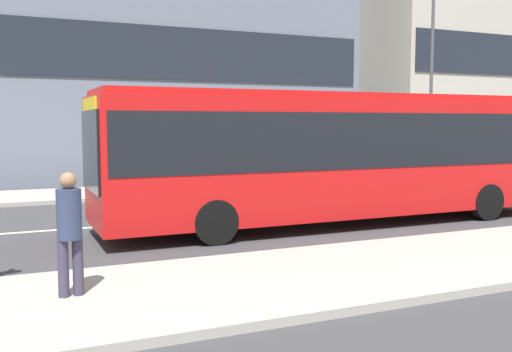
{
  "coord_description": "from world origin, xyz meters",
  "views": [
    {
      "loc": [
        -4.94,
        -14.18,
        2.55
      ],
      "look_at": [
        0.61,
        -1.6,
        1.26
      ],
      "focal_mm": 40.0,
      "sensor_mm": 36.0,
      "label": 1
    }
  ],
  "objects_px": {
    "city_bus": "(340,150)",
    "parked_car_0": "(460,171)",
    "pedestrian_near_stop": "(69,226)",
    "street_lamp": "(432,67)"
  },
  "relations": [
    {
      "from": "city_bus",
      "to": "parked_car_0",
      "type": "xyz_separation_m",
      "value": [
        8.98,
        5.27,
        -1.25
      ]
    },
    {
      "from": "city_bus",
      "to": "pedestrian_near_stop",
      "type": "xyz_separation_m",
      "value": [
        -6.96,
        -4.1,
        -0.76
      ]
    },
    {
      "from": "city_bus",
      "to": "pedestrian_near_stop",
      "type": "relative_size",
      "value": 7.03
    },
    {
      "from": "street_lamp",
      "to": "city_bus",
      "type": "bearing_deg",
      "value": -141.29
    },
    {
      "from": "pedestrian_near_stop",
      "to": "street_lamp",
      "type": "relative_size",
      "value": 0.22
    },
    {
      "from": "city_bus",
      "to": "parked_car_0",
      "type": "bearing_deg",
      "value": 27.69
    },
    {
      "from": "pedestrian_near_stop",
      "to": "parked_car_0",
      "type": "bearing_deg",
      "value": -155.52
    },
    {
      "from": "city_bus",
      "to": "pedestrian_near_stop",
      "type": "bearing_deg",
      "value": -152.19
    },
    {
      "from": "pedestrian_near_stop",
      "to": "street_lamp",
      "type": "height_order",
      "value": "street_lamp"
    },
    {
      "from": "parked_car_0",
      "to": "city_bus",
      "type": "bearing_deg",
      "value": -149.6
    }
  ]
}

